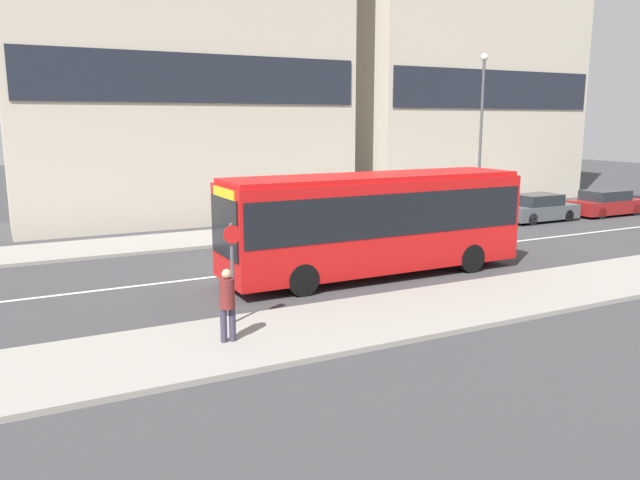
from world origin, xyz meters
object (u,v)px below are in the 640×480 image
(parked_car_0, at_px, (463,215))
(bus_stop_sign, at_px, (232,265))
(pedestrian_near_stop, at_px, (227,301))
(city_bus, at_px, (374,218))
(parked_car_2, at_px, (606,203))
(street_lamp, at_px, (481,122))
(parked_car_1, at_px, (539,209))

(parked_car_0, xyz_separation_m, bus_stop_sign, (-14.32, -8.60, 0.96))
(pedestrian_near_stop, bearing_deg, city_bus, 36.50)
(parked_car_2, distance_m, bus_stop_sign, 25.30)
(parked_car_2, xyz_separation_m, street_lamp, (-7.38, 1.69, 4.30))
(pedestrian_near_stop, xyz_separation_m, street_lamp, (17.04, 11.26, 3.86))
(parked_car_2, relative_size, bus_stop_sign, 1.74)
(city_bus, height_order, bus_stop_sign, city_bus)
(parked_car_0, bearing_deg, pedestrian_near_stop, -146.60)
(city_bus, relative_size, pedestrian_near_stop, 6.06)
(street_lamp, bearing_deg, parked_car_2, -12.92)
(bus_stop_sign, height_order, street_lamp, street_lamp)
(bus_stop_sign, bearing_deg, parked_car_0, 30.98)
(parked_car_1, xyz_separation_m, pedestrian_near_stop, (-19.69, -9.74, 0.43))
(parked_car_2, relative_size, street_lamp, 0.53)
(parked_car_1, height_order, parked_car_2, parked_car_1)
(parked_car_1, relative_size, pedestrian_near_stop, 2.39)
(parked_car_0, relative_size, bus_stop_sign, 1.79)
(pedestrian_near_stop, distance_m, street_lamp, 20.79)
(bus_stop_sign, bearing_deg, city_bus, 26.45)
(pedestrian_near_stop, xyz_separation_m, bus_stop_sign, (0.56, 1.21, 0.51))
(parked_car_2, xyz_separation_m, pedestrian_near_stop, (-24.41, -9.57, 0.44))
(city_bus, distance_m, street_lamp, 13.18)
(parked_car_0, distance_m, street_lamp, 5.04)
(city_bus, distance_m, parked_car_2, 18.88)
(street_lamp, bearing_deg, parked_car_1, -29.92)
(parked_car_0, relative_size, pedestrian_near_stop, 2.65)
(parked_car_0, height_order, parked_car_2, parked_car_2)
(parked_car_1, distance_m, parked_car_2, 4.73)
(city_bus, distance_m, parked_car_0, 10.31)
(pedestrian_near_stop, height_order, street_lamp, street_lamp)
(city_bus, xyz_separation_m, parked_car_0, (8.49, 5.70, -1.28))
(city_bus, xyz_separation_m, pedestrian_near_stop, (-6.39, -4.11, -0.83))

